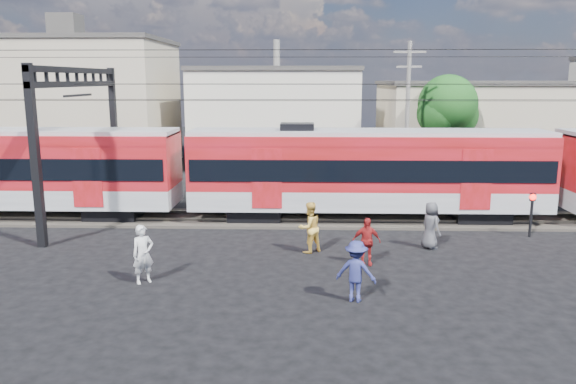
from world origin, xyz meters
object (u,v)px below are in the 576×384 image
at_px(commuter_train, 372,169).
at_px(pedestrian_a, 143,254).
at_px(crossing_signal, 532,207).
at_px(pedestrian_c, 356,271).

xyz_separation_m(commuter_train, pedestrian_a, (-8.19, -8.31, -1.45)).
distance_m(commuter_train, crossing_signal, 6.85).
bearing_deg(crossing_signal, pedestrian_c, -137.79).
relative_size(pedestrian_a, crossing_signal, 1.02).
bearing_deg(pedestrian_c, commuter_train, -82.40).
height_order(pedestrian_c, crossing_signal, crossing_signal).
bearing_deg(crossing_signal, commuter_train, 158.03).
height_order(pedestrian_a, pedestrian_c, pedestrian_a).
height_order(commuter_train, crossing_signal, commuter_train).
bearing_deg(pedestrian_c, crossing_signal, -121.04).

